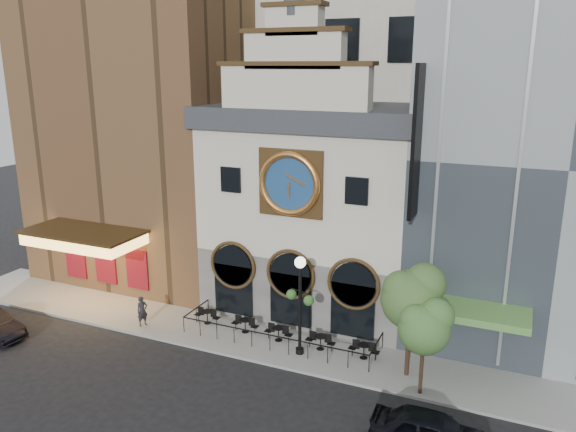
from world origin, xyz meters
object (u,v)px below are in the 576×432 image
(lamppost, at_px, (300,295))
(bistro_3, at_px, (320,341))
(tree_left, at_px, (412,295))
(tree_right, at_px, (425,325))
(bistro_2, at_px, (278,333))
(bistro_4, at_px, (364,350))
(pedestrian, at_px, (142,311))
(bistro_1, at_px, (245,324))
(bistro_0, at_px, (207,316))

(lamppost, bearing_deg, bistro_3, 63.38)
(tree_left, distance_m, tree_right, 1.78)
(tree_left, bearing_deg, lamppost, -177.97)
(bistro_2, xyz_separation_m, bistro_4, (4.76, 0.00, 0.00))
(pedestrian, relative_size, tree_right, 0.38)
(bistro_3, xyz_separation_m, lamppost, (-0.83, -0.83, 2.79))
(bistro_2, height_order, bistro_3, same)
(bistro_1, xyz_separation_m, lamppost, (3.69, -1.00, 2.79))
(bistro_1, height_order, tree_right, tree_right)
(bistro_4, bearing_deg, bistro_3, -179.78)
(bistro_1, height_order, pedestrian, pedestrian)
(lamppost, bearing_deg, bistro_2, 170.38)
(tree_right, bearing_deg, bistro_0, 169.92)
(bistro_0, height_order, bistro_1, same)
(tree_left, bearing_deg, bistro_1, 175.05)
(bistro_1, relative_size, bistro_3, 1.00)
(bistro_3, distance_m, bistro_4, 2.34)
(lamppost, bearing_deg, bistro_1, -176.83)
(bistro_0, height_order, tree_right, tree_right)
(bistro_4, xyz_separation_m, pedestrian, (-12.62, -1.43, 0.41))
(bistro_2, height_order, pedestrian, pedestrian)
(bistro_0, bearing_deg, bistro_4, -1.59)
(bistro_4, height_order, tree_right, tree_right)
(bistro_3, bearing_deg, bistro_4, 0.22)
(tree_left, bearing_deg, tree_right, -56.62)
(bistro_4, relative_size, tree_right, 0.34)
(lamppost, bearing_deg, bistro_4, 33.09)
(bistro_0, bearing_deg, bistro_1, -2.34)
(bistro_1, bearing_deg, tree_left, -4.95)
(bistro_2, relative_size, tree_right, 0.34)
(bistro_1, distance_m, pedestrian, 5.98)
(bistro_2, relative_size, bistro_3, 1.00)
(bistro_0, height_order, bistro_2, same)
(bistro_1, xyz_separation_m, tree_left, (9.24, -0.80, 3.66))
(bistro_3, bearing_deg, bistro_2, 179.81)
(bistro_2, height_order, tree_left, tree_left)
(bistro_1, height_order, lamppost, lamppost)
(bistro_1, xyz_separation_m, bistro_3, (4.52, -0.17, 0.00))
(bistro_2, bearing_deg, tree_left, -5.14)
(bistro_3, distance_m, tree_right, 6.61)
(bistro_0, height_order, tree_left, tree_left)
(bistro_3, relative_size, bistro_4, 1.00)
(pedestrian, bearing_deg, tree_left, -60.60)
(bistro_3, height_order, tree_right, tree_right)
(bistro_0, relative_size, bistro_3, 1.00)
(bistro_1, distance_m, tree_right, 10.75)
(bistro_0, height_order, bistro_4, same)
(bistro_1, distance_m, bistro_3, 4.52)
(tree_right, bearing_deg, lamppost, 169.88)
(bistro_3, bearing_deg, bistro_0, 177.81)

